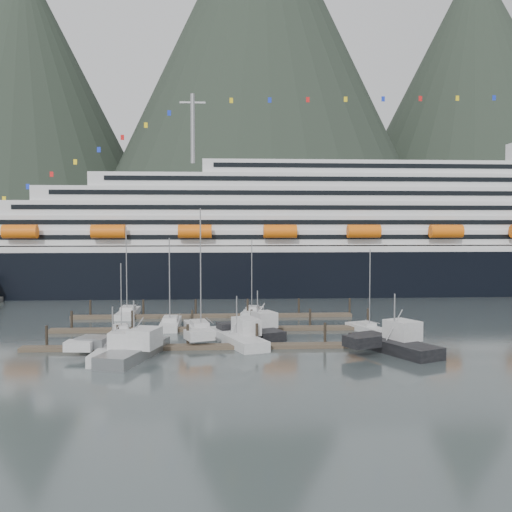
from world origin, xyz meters
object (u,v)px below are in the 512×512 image
Objects in this scene: sailboat_h at (366,329)px; trawler_a at (133,350)px; sailboat_b at (170,324)px; sailboat_e at (128,314)px; sailboat_f at (253,312)px; trawler_d at (393,344)px; cruise_ship at (361,241)px; sailboat_a at (121,331)px; trawler_b at (112,351)px; trawler_c at (236,337)px; sailboat_d at (200,330)px; trawler_e at (257,330)px.

trawler_a is at bearing 95.08° from sailboat_h.
sailboat_b is 0.90× the size of sailboat_e.
trawler_a is (-16.22, -33.30, 0.53)m from sailboat_f.
trawler_d is (37.64, -31.50, 0.54)m from sailboat_e.
sailboat_a is (-48.26, -53.55, -11.65)m from cruise_ship.
trawler_b is (-5.17, -21.41, 0.45)m from sailboat_b.
cruise_ship is at bearing -35.26° from trawler_d.
trawler_b is at bearing 93.81° from sailboat_h.
cruise_ship is at bearing -47.42° from trawler_c.
sailboat_d is 24.83m from sailboat_h.
trawler_a is (-32.23, -15.83, 0.54)m from sailboat_h.
sailboat_a is 16.47m from trawler_b.
sailboat_h is at bearing -87.81° from trawler_c.
sailboat_f is (13.48, 12.14, -0.01)m from sailboat_b.
trawler_e reaches higher than trawler_b.
sailboat_d is 1.17× the size of sailboat_e.
sailboat_e reaches higher than trawler_b.
sailboat_b is 18.14m from sailboat_f.
cruise_ship is 64.36m from trawler_e.
trawler_e is (19.66, -3.03, 0.52)m from sailboat_a.
sailboat_d is 9.80m from trawler_c.
sailboat_b is 0.77× the size of sailboat_d.
sailboat_f reaches higher than sailboat_h.
sailboat_b reaches higher than sailboat_h.
sailboat_d is at bearing -137.99° from sailboat_b.
sailboat_d is (4.67, -5.14, 0.03)m from sailboat_b.
trawler_d is (-0.14, -14.35, 0.58)m from sailboat_h.
sailboat_d is 28.65m from trawler_d.
sailboat_a is 16.92m from sailboat_e.
trawler_a is (5.56, -32.98, 0.50)m from sailboat_e.
trawler_c is (-31.76, -62.02, -11.14)m from cruise_ship.
sailboat_a is 0.75× the size of trawler_c.
trawler_b is (3.12, -33.23, 0.43)m from sailboat_e.
sailboat_e is at bearing 15.19° from trawler_c.
sailboat_b is 1.34× the size of trawler_b.
sailboat_b is 21.34m from trawler_a.
trawler_d is at bearing -131.81° from sailboat_d.
trawler_e is (18.09, 13.36, 0.03)m from trawler_b.
sailboat_a is 0.93× the size of trawler_e.
trawler_c is (5.09, -8.36, 0.43)m from sailboat_d.
sailboat_e is at bearing -143.61° from cruise_ship.
sailboat_d is 1.35× the size of trawler_d.
sailboat_b is 6.94m from sailboat_d.
trawler_a is 14.66m from trawler_c.
trawler_e is at bearing -132.68° from sailboat_e.
sailboat_a is 8.41m from sailboat_b.
trawler_e is (12.92, -8.05, 0.48)m from sailboat_b.
trawler_b is (-34.67, -16.08, 0.47)m from sailboat_h.
sailboat_h is at bearing -103.37° from sailboat_a.
trawler_c is (-19.74, -8.17, 0.49)m from sailboat_h.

